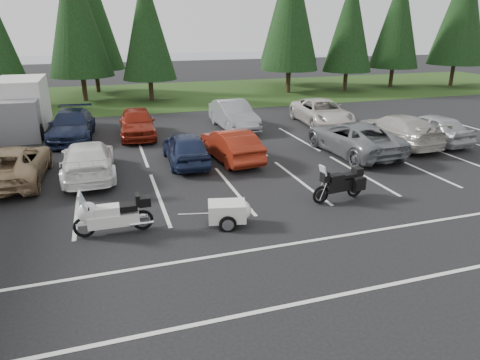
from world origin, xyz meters
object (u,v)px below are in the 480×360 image
Objects in this scene: car_near_7 at (396,130)px; car_near_4 at (186,148)px; adventure_motorcycle at (339,181)px; car_far_4 at (322,112)px; car_near_6 at (353,138)px; box_truck at (21,108)px; car_far_3 at (233,115)px; car_near_3 at (88,159)px; car_near_8 at (431,128)px; car_far_1 at (72,125)px; cargo_trailer at (227,214)px; car_near_2 at (12,164)px; touring_motorcycle at (113,212)px; car_far_2 at (137,123)px; car_near_5 at (231,145)px.

car_near_4 is at bearing -3.72° from car_near_7.
car_far_4 is at bearing 57.64° from adventure_motorcycle.
car_near_4 is 7.72m from car_near_6.
car_near_4 is at bearing -46.71° from box_truck.
car_near_4 is at bearing -126.31° from car_far_3.
car_near_8 reaches higher than car_near_3.
car_far_1 is 1.07× the size of car_far_3.
car_far_1 reaches higher than car_far_4.
cargo_trailer is (-3.88, -12.08, -0.42)m from car_far_3.
car_far_1 is at bearing -49.47° from car_near_4.
car_near_6 is at bearing -24.70° from car_far_1.
car_near_2 is at bearing -156.77° from car_far_4.
adventure_motorcycle is at bearing 37.92° from car_near_7.
car_near_6 is 2.98m from car_near_7.
car_near_3 is at bearing 140.40° from adventure_motorcycle.
touring_motorcycle is (4.22, -13.85, -0.77)m from box_truck.
cargo_trailer is at bearing -177.46° from adventure_motorcycle.
car_far_2 is at bearing -179.24° from car_far_3.
car_far_2 reaches higher than car_far_1.
car_far_1 is at bearing -24.24° from car_near_7.
car_near_4 is at bearing -9.92° from car_near_5.
car_far_4 is (-3.29, 5.41, -0.01)m from car_near_8.
car_near_2 is at bearing -4.85° from car_near_6.
car_near_7 reaches higher than car_near_8.
touring_motorcycle is at bearing 123.93° from car_near_2.
car_near_4 is 10.57m from car_near_7.
adventure_motorcycle reaches higher than cargo_trailer.
car_near_6 is at bearing 25.44° from touring_motorcycle.
car_near_3 is 0.93× the size of car_near_7.
car_near_5 is 8.94m from car_far_4.
touring_motorcycle is at bearing -123.48° from car_far_3.
car_far_2 is at bearing 82.20° from touring_motorcycle.
car_near_4 is (6.71, 0.26, -0.00)m from car_near_2.
adventure_motorcycle is at bearing 2.51° from touring_motorcycle.
box_truck reaches higher than car_near_2.
car_far_1 is (-0.88, 6.38, 0.04)m from car_near_3.
cargo_trailer is at bearing 90.91° from car_near_4.
car_far_4 reaches higher than car_near_3.
car_far_1 is (-4.85, 5.86, 0.05)m from car_near_4.
car_near_3 is 1.10× the size of car_near_8.
cargo_trailer is at bearing 140.01° from car_near_2.
car_near_8 reaches higher than cargo_trailer.
touring_motorcycle is (0.73, -5.41, -0.02)m from car_near_3.
car_near_6 is at bearing 174.37° from car_near_4.
car_near_3 is 14.35m from car_far_4.
car_far_4 is 3.31× the size of cargo_trailer.
adventure_motorcycle is at bearing 127.09° from car_near_4.
car_near_5 is 6.60m from car_far_2.
box_truck is 1.03× the size of car_near_6.
car_far_3 reaches higher than car_far_1.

